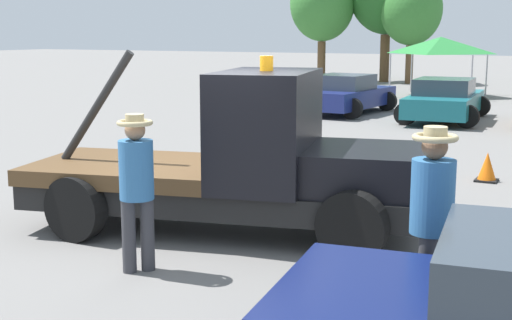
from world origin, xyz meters
The scene contains 10 objects.
ground_plane centered at (0.00, 0.00, 0.00)m, with size 160.00×160.00×0.00m, color slate.
tow_truck centered at (0.34, 0.08, 0.95)m, with size 5.88×3.15×2.51m.
person_near_truck centered at (3.35, -1.91, 1.12)m, with size 0.42×0.42×1.90m.
person_at_hood centered at (-0.02, -1.96, 1.09)m, with size 0.41×0.41×1.85m.
parked_car_navy centered at (-3.65, 14.63, 0.65)m, with size 2.75×4.46×1.34m.
parked_car_teal centered at (-0.16, 14.09, 0.65)m, with size 2.70×4.79×1.34m.
canopy_tent_green centered at (-2.39, 22.81, 2.19)m, with size 3.45×3.45×2.55m.
tree_left centered at (-5.62, 29.68, 3.93)m, with size 3.28×3.28×5.85m.
tree_right centered at (-10.48, 29.10, 4.29)m, with size 3.59×3.59×6.40m.
traffic_cone centered at (2.68, 5.16, 0.25)m, with size 0.40×0.40×0.55m.
Camera 1 is at (4.87, -8.40, 2.76)m, focal length 50.00 mm.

